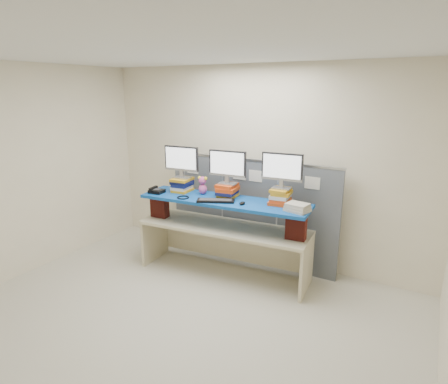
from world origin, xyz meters
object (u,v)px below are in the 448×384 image
Objects in this scene: blue_board at (224,201)px; desk_phone at (156,191)px; desk at (224,236)px; monitor_center at (227,165)px; monitor_right at (282,169)px; keyboard at (216,201)px; monitor_left at (181,160)px.

desk_phone is at bearing -173.90° from blue_board.
desk_phone is (-0.97, -0.19, 0.54)m from desk.
monitor_right reaches higher than monitor_center.
desk is 1.04× the size of blue_board.
monitor_center is (-0.02, 0.12, 0.45)m from blue_board.
monitor_center is (-0.02, 0.12, 0.94)m from desk.
blue_board is at bearing -87.10° from monitor_center.
monitor_center is at bearing -180.00° from monitor_right.
desk_phone is at bearing 158.38° from keyboard.
blue_board is at bearing -170.76° from monitor_right.
monitor_right reaches higher than desk.
keyboard is at bearing -21.58° from monitor_left.
monitor_center is 1.03× the size of keyboard.
monitor_center reaches higher than keyboard.
monitor_center reaches higher than desk_phone.
monitor_center is 1.08m from desk_phone.
keyboard is 0.93m from desk_phone.
monitor_left is at bearing 170.44° from blue_board.
desk_phone reaches higher than desk.
monitor_right reaches higher than monitor_left.
blue_board is 4.51× the size of keyboard.
blue_board is at bearing 4.32° from desk_phone.
keyboard is at bearing -161.79° from monitor_right.
blue_board is 10.89× the size of desk_phone.
monitor_right is 2.48× the size of desk_phone.
desk_phone is (-0.97, -0.19, 0.05)m from blue_board.
monitor_center is 1.00× the size of monitor_right.
monitor_left is 1.03× the size of keyboard.
monitor_left reaches higher than monitor_center.
desk_phone reaches higher than blue_board.
desk is 0.49m from blue_board.
desk is 4.68× the size of keyboard.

